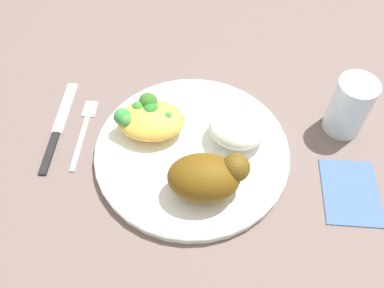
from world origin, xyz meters
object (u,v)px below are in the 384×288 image
plate (192,151)px  water_glass (350,106)px  napkin (351,192)px  fork (84,129)px  roasted_chicken (208,177)px  mac_cheese_with_broccoli (148,118)px  knife (56,133)px  rice_pile (238,126)px

plate → water_glass: water_glass is taller
plate → napkin: (0.23, -0.06, -0.01)m
fork → water_glass: water_glass is taller
roasted_chicken → fork: roasted_chicken is taller
roasted_chicken → mac_cheese_with_broccoli: size_ratio=1.04×
plate → water_glass: bearing=15.9°
plate → water_glass: size_ratio=3.04×
fork → mac_cheese_with_broccoli: bearing=-0.5°
water_glass → napkin: size_ratio=0.90×
mac_cheese_with_broccoli → knife: bearing=-176.6°
knife → water_glass: water_glass is taller
roasted_chicken → water_glass: 0.26m
fork → napkin: bearing=-13.0°
plate → water_glass: (0.24, 0.07, 0.04)m
rice_pile → knife: size_ratio=0.47×
knife → water_glass: size_ratio=1.95×
knife → roasted_chicken: bearing=-22.0°
fork → knife: bearing=-167.0°
plate → napkin: bearing=-13.3°
rice_pile → napkin: size_ratio=0.82×
rice_pile → mac_cheese_with_broccoli: mac_cheese_with_broccoli is taller
mac_cheese_with_broccoli → fork: mac_cheese_with_broccoli is taller
knife → napkin: bearing=-10.6°
plate → napkin: 0.24m
plate → rice_pile: (0.07, 0.03, 0.03)m
knife → water_glass: (0.46, 0.04, 0.05)m
rice_pile → water_glass: water_glass is taller
plate → mac_cheese_with_broccoli: bearing=151.2°
plate → napkin: size_ratio=2.74×
plate → mac_cheese_with_broccoli: size_ratio=2.76×
rice_pile → fork: 0.25m
mac_cheese_with_broccoli → napkin: mac_cheese_with_broccoli is taller
mac_cheese_with_broccoli → napkin: (0.30, -0.09, -0.04)m
roasted_chicken → napkin: (0.21, 0.01, -0.05)m
mac_cheese_with_broccoli → roasted_chicken: bearing=-48.9°
roasted_chicken → rice_pile: size_ratio=1.25×
fork → water_glass: 0.42m
plate → rice_pile: rice_pile is taller
plate → knife: bearing=172.5°
fork → rice_pile: bearing=-2.8°
roasted_chicken → knife: 0.27m
knife → napkin: 0.46m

